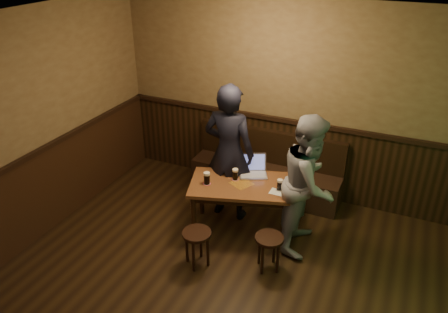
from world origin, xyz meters
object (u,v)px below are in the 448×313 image
at_px(bench, 266,174).
at_px(laptop, 253,169).
at_px(stool_left, 197,239).
at_px(stool_right, 269,243).
at_px(person_grey, 309,184).
at_px(pint_mid, 235,174).
at_px(pint_right, 280,185).
at_px(pint_left, 207,178).
at_px(person_suit, 229,153).
at_px(pub_table, 241,190).

bearing_deg(bench, laptop, -87.02).
height_order(bench, stool_left, bench).
height_order(stool_right, person_grey, person_grey).
bearing_deg(stool_right, pint_mid, 137.29).
distance_m(stool_right, laptop, 1.10).
bearing_deg(stool_right, pint_right, 98.97).
bearing_deg(pint_left, laptop, 47.94).
bearing_deg(person_grey, laptop, 72.74).
bearing_deg(person_grey, stool_right, 157.73).
relative_size(pint_right, person_grey, 0.08).
relative_size(bench, person_grey, 1.27).
bearing_deg(person_grey, pint_left, 100.44).
distance_m(bench, pint_left, 1.31).
xyz_separation_m(stool_left, laptop, (0.24, 1.15, 0.39)).
distance_m(stool_left, pint_right, 1.20).
xyz_separation_m(pint_mid, pint_right, (0.59, -0.01, -0.01)).
relative_size(bench, person_suit, 1.17).
distance_m(pub_table, pint_mid, 0.21).
bearing_deg(pint_right, laptop, 151.61).
distance_m(stool_right, person_grey, 0.85).
bearing_deg(bench, person_grey, -47.95).
xyz_separation_m(pint_right, person_grey, (0.35, 0.00, 0.10)).
bearing_deg(pub_table, person_suit, 120.16).
relative_size(stool_right, pint_mid, 2.91).
bearing_deg(stool_right, person_grey, 68.37).
bearing_deg(pint_right, stool_left, -126.94).
bearing_deg(pint_right, stool_right, -81.03).
bearing_deg(stool_left, laptop, 78.28).
bearing_deg(pub_table, laptop, 65.81).
relative_size(bench, pint_left, 13.48).
distance_m(stool_left, pint_left, 0.81).
distance_m(pint_mid, person_suit, 0.32).
bearing_deg(person_suit, pub_table, 136.83).
bearing_deg(person_suit, laptop, -175.20).
relative_size(pint_mid, pint_right, 1.07).
distance_m(pub_table, pint_right, 0.51).
xyz_separation_m(stool_right, laptop, (-0.54, 0.87, 0.40)).
height_order(pub_table, stool_right, pub_table).
height_order(bench, person_suit, person_suit).
bearing_deg(person_grey, pub_table, 93.35).
bearing_deg(pint_left, pint_right, 15.22).
bearing_deg(pint_mid, laptop, 57.65).
xyz_separation_m(pint_right, person_suit, (-0.77, 0.21, 0.18)).
xyz_separation_m(bench, person_suit, (-0.29, -0.72, 0.63)).
xyz_separation_m(pub_table, person_grey, (0.83, 0.06, 0.26)).
bearing_deg(stool_left, person_grey, 41.32).
distance_m(pint_left, pint_right, 0.91).
xyz_separation_m(pint_left, laptop, (0.43, 0.48, -0.02)).
height_order(stool_left, person_suit, person_suit).
height_order(pint_left, pint_right, pint_left).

